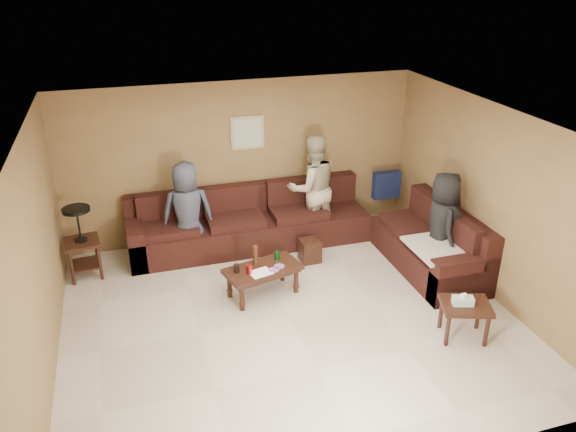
% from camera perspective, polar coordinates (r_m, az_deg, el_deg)
% --- Properties ---
extents(room, '(5.60, 5.50, 2.50)m').
position_cam_1_polar(room, '(6.40, 0.08, 2.03)').
color(room, beige).
rests_on(room, ground).
extents(sectional_sofa, '(4.65, 2.90, 0.97)m').
position_cam_1_polar(sectional_sofa, '(8.50, 2.32, -1.84)').
color(sectional_sofa, black).
rests_on(sectional_sofa, ground).
extents(coffee_table, '(1.09, 0.73, 0.70)m').
position_cam_1_polar(coffee_table, '(7.47, -2.62, -5.64)').
color(coffee_table, black).
rests_on(coffee_table, ground).
extents(end_table_left, '(0.52, 0.52, 1.06)m').
position_cam_1_polar(end_table_left, '(8.30, -20.25, -2.41)').
color(end_table_left, black).
rests_on(end_table_left, ground).
extents(side_table_right, '(0.68, 0.62, 0.61)m').
position_cam_1_polar(side_table_right, '(6.97, 17.53, -8.93)').
color(side_table_right, black).
rests_on(side_table_right, ground).
extents(waste_bin, '(0.29, 0.29, 0.34)m').
position_cam_1_polar(waste_bin, '(8.36, 2.23, -3.52)').
color(waste_bin, black).
rests_on(waste_bin, ground).
extents(wall_art, '(0.52, 0.04, 0.52)m').
position_cam_1_polar(wall_art, '(8.67, -4.14, 8.44)').
color(wall_art, tan).
rests_on(wall_art, ground).
extents(person_left, '(0.78, 0.55, 1.52)m').
position_cam_1_polar(person_left, '(8.29, -10.16, 0.39)').
color(person_left, '#323646').
rests_on(person_left, ground).
extents(person_middle, '(0.87, 0.69, 1.71)m').
position_cam_1_polar(person_middle, '(8.78, 2.48, 2.86)').
color(person_middle, tan).
rests_on(person_middle, ground).
extents(person_right, '(0.65, 0.84, 1.54)m').
position_cam_1_polar(person_right, '(8.05, 15.35, -0.89)').
color(person_right, black).
rests_on(person_right, ground).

